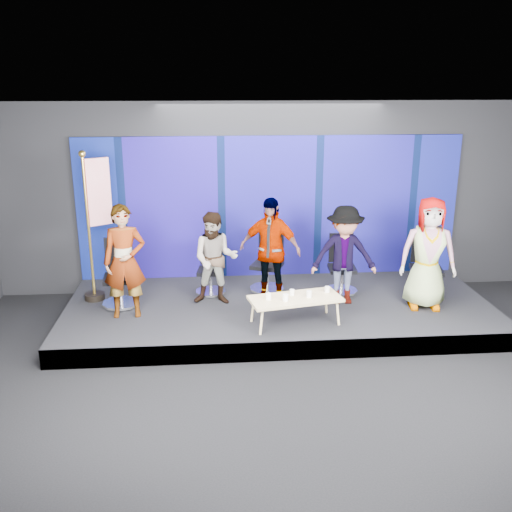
% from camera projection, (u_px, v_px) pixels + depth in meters
% --- Properties ---
extents(ground, '(10.00, 10.00, 0.00)m').
position_uv_depth(ground, '(302.00, 398.00, 7.21)').
color(ground, black).
rests_on(ground, ground).
extents(room_walls, '(10.02, 8.02, 3.51)m').
position_uv_depth(room_walls, '(307.00, 210.00, 6.49)').
color(room_walls, black).
rests_on(room_walls, ground).
extents(riser, '(7.00, 3.00, 0.30)m').
position_uv_depth(riser, '(279.00, 311.00, 9.55)').
color(riser, black).
rests_on(riser, ground).
extents(backdrop, '(7.00, 0.08, 2.60)m').
position_uv_depth(backdrop, '(270.00, 207.00, 10.50)').
color(backdrop, navy).
rests_on(backdrop, riser).
extents(chair_a, '(0.66, 0.66, 1.10)m').
position_uv_depth(chair_a, '(120.00, 284.00, 9.32)').
color(chair_a, silver).
rests_on(chair_a, riser).
extents(panelist_a, '(0.68, 0.47, 1.77)m').
position_uv_depth(panelist_a, '(125.00, 262.00, 8.72)').
color(panelist_a, black).
rests_on(panelist_a, riser).
extents(chair_b, '(0.59, 0.59, 0.95)m').
position_uv_depth(chair_b, '(211.00, 275.00, 9.86)').
color(chair_b, silver).
rests_on(chair_b, riser).
extents(panelist_b, '(0.81, 0.67, 1.54)m').
position_uv_depth(panelist_b, '(215.00, 259.00, 9.26)').
color(panelist_b, black).
rests_on(panelist_b, riser).
extents(chair_c, '(0.80, 0.80, 1.09)m').
position_uv_depth(chair_c, '(268.00, 270.00, 9.97)').
color(chair_c, silver).
rests_on(chair_c, riser).
extents(panelist_c, '(1.12, 0.80, 1.76)m').
position_uv_depth(panelist_c, '(270.00, 250.00, 9.34)').
color(panelist_c, black).
rests_on(panelist_c, riser).
extents(chair_d, '(0.61, 0.61, 1.01)m').
position_uv_depth(chair_d, '(341.00, 273.00, 9.90)').
color(chair_d, silver).
rests_on(chair_d, riser).
extents(panelist_d, '(1.10, 0.68, 1.64)m').
position_uv_depth(panelist_d, '(344.00, 255.00, 9.27)').
color(panelist_d, black).
rests_on(panelist_d, riser).
extents(chair_e, '(0.73, 0.73, 1.12)m').
position_uv_depth(chair_e, '(425.00, 275.00, 9.70)').
color(chair_e, silver).
rests_on(chair_e, riser).
extents(panelist_e, '(0.98, 0.73, 1.81)m').
position_uv_depth(panelist_e, '(428.00, 253.00, 9.07)').
color(panelist_e, black).
rests_on(panelist_e, riser).
extents(coffee_table, '(1.46, 0.85, 0.42)m').
position_uv_depth(coffee_table, '(295.00, 300.00, 8.57)').
color(coffee_table, tan).
rests_on(coffee_table, riser).
extents(mug_a, '(0.08, 0.08, 0.10)m').
position_uv_depth(mug_a, '(269.00, 296.00, 8.47)').
color(mug_a, white).
rests_on(mug_a, coffee_table).
extents(mug_b, '(0.09, 0.09, 0.10)m').
position_uv_depth(mug_b, '(286.00, 298.00, 8.42)').
color(mug_b, white).
rests_on(mug_b, coffee_table).
extents(mug_c, '(0.07, 0.07, 0.09)m').
position_uv_depth(mug_c, '(292.00, 292.00, 8.64)').
color(mug_c, white).
rests_on(mug_c, coffee_table).
extents(mug_d, '(0.08, 0.08, 0.10)m').
position_uv_depth(mug_d, '(309.00, 294.00, 8.56)').
color(mug_d, white).
rests_on(mug_d, coffee_table).
extents(mug_e, '(0.08, 0.08, 0.09)m').
position_uv_depth(mug_e, '(327.00, 289.00, 8.76)').
color(mug_e, white).
rests_on(mug_e, coffee_table).
extents(flag_stand, '(0.54, 0.39, 2.50)m').
position_uv_depth(flag_stand, '(96.00, 222.00, 9.31)').
color(flag_stand, black).
rests_on(flag_stand, riser).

